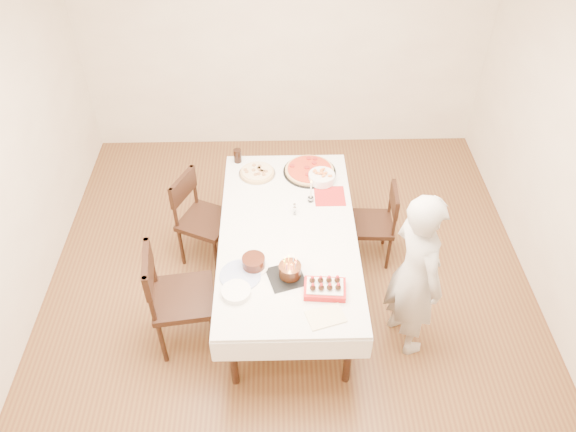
{
  "coord_description": "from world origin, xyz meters",
  "views": [
    {
      "loc": [
        -0.09,
        -3.26,
        4.02
      ],
      "look_at": [
        -0.02,
        0.1,
        0.93
      ],
      "focal_mm": 35.0,
      "sensor_mm": 36.0,
      "label": 1
    }
  ],
  "objects_px": {
    "pasta_bowl": "(322,178)",
    "layer_cake": "(254,262)",
    "taper_candle": "(311,191)",
    "chair_left_savory": "(206,221)",
    "cola_glass": "(238,156)",
    "dining_table": "(288,262)",
    "chair_left_dessert": "(184,298)",
    "strawberry_box": "(325,288)",
    "person": "(416,275)",
    "chair_right_savory": "(371,224)",
    "pizza_pepperoni": "(309,170)",
    "birthday_cake": "(290,267)",
    "pizza_white": "(257,173)"
  },
  "relations": [
    {
      "from": "birthday_cake",
      "to": "chair_right_savory",
      "type": "bearing_deg",
      "value": 49.13
    },
    {
      "from": "chair_left_savory",
      "to": "layer_cake",
      "type": "xyz_separation_m",
      "value": [
        0.48,
        -0.84,
        0.33
      ]
    },
    {
      "from": "person",
      "to": "pizza_pepperoni",
      "type": "distance_m",
      "value": 1.52
    },
    {
      "from": "cola_glass",
      "to": "strawberry_box",
      "type": "bearing_deg",
      "value": -66.16
    },
    {
      "from": "chair_right_savory",
      "to": "dining_table",
      "type": "bearing_deg",
      "value": -148.65
    },
    {
      "from": "chair_left_savory",
      "to": "pasta_bowl",
      "type": "height_order",
      "value": "chair_left_savory"
    },
    {
      "from": "pizza_white",
      "to": "cola_glass",
      "type": "distance_m",
      "value": 0.28
    },
    {
      "from": "pizza_pepperoni",
      "to": "cola_glass",
      "type": "height_order",
      "value": "cola_glass"
    },
    {
      "from": "taper_candle",
      "to": "cola_glass",
      "type": "height_order",
      "value": "taper_candle"
    },
    {
      "from": "dining_table",
      "to": "chair_left_savory",
      "type": "xyz_separation_m",
      "value": [
        -0.75,
        0.45,
        0.09
      ]
    },
    {
      "from": "dining_table",
      "to": "pizza_pepperoni",
      "type": "xyz_separation_m",
      "value": [
        0.22,
        0.8,
        0.4
      ]
    },
    {
      "from": "chair_right_savory",
      "to": "taper_candle",
      "type": "height_order",
      "value": "taper_candle"
    },
    {
      "from": "birthday_cake",
      "to": "dining_table",
      "type": "bearing_deg",
      "value": 90.5
    },
    {
      "from": "pizza_white",
      "to": "taper_candle",
      "type": "distance_m",
      "value": 0.63
    },
    {
      "from": "chair_left_dessert",
      "to": "pasta_bowl",
      "type": "relative_size",
      "value": 4.26
    },
    {
      "from": "dining_table",
      "to": "chair_left_savory",
      "type": "distance_m",
      "value": 0.88
    },
    {
      "from": "chair_right_savory",
      "to": "chair_left_dessert",
      "type": "relative_size",
      "value": 0.81
    },
    {
      "from": "chair_left_savory",
      "to": "pizza_white",
      "type": "distance_m",
      "value": 0.66
    },
    {
      "from": "taper_candle",
      "to": "pizza_white",
      "type": "bearing_deg",
      "value": 140.9
    },
    {
      "from": "pasta_bowl",
      "to": "strawberry_box",
      "type": "height_order",
      "value": "pasta_bowl"
    },
    {
      "from": "chair_left_dessert",
      "to": "person",
      "type": "relative_size",
      "value": 0.66
    },
    {
      "from": "dining_table",
      "to": "chair_left_dessert",
      "type": "xyz_separation_m",
      "value": [
        -0.85,
        -0.49,
        0.14
      ]
    },
    {
      "from": "chair_right_savory",
      "to": "cola_glass",
      "type": "distance_m",
      "value": 1.43
    },
    {
      "from": "dining_table",
      "to": "cola_glass",
      "type": "relative_size",
      "value": 15.59
    },
    {
      "from": "chair_left_savory",
      "to": "taper_candle",
      "type": "distance_m",
      "value": 1.05
    },
    {
      "from": "chair_left_savory",
      "to": "pizza_white",
      "type": "height_order",
      "value": "chair_left_savory"
    },
    {
      "from": "dining_table",
      "to": "person",
      "type": "relative_size",
      "value": 1.36
    },
    {
      "from": "chair_right_savory",
      "to": "pizza_pepperoni",
      "type": "relative_size",
      "value": 1.68
    },
    {
      "from": "layer_cake",
      "to": "birthday_cake",
      "type": "distance_m",
      "value": 0.3
    },
    {
      "from": "pizza_pepperoni",
      "to": "layer_cake",
      "type": "xyz_separation_m",
      "value": [
        -0.5,
        -1.18,
        0.03
      ]
    },
    {
      "from": "layer_cake",
      "to": "strawberry_box",
      "type": "bearing_deg",
      "value": -26.32
    },
    {
      "from": "pizza_pepperoni",
      "to": "cola_glass",
      "type": "relative_size",
      "value": 3.62
    },
    {
      "from": "cola_glass",
      "to": "birthday_cake",
      "type": "distance_m",
      "value": 1.54
    },
    {
      "from": "chair_left_savory",
      "to": "layer_cake",
      "type": "distance_m",
      "value": 1.02
    },
    {
      "from": "pasta_bowl",
      "to": "layer_cake",
      "type": "relative_size",
      "value": 1.05
    },
    {
      "from": "chair_left_savory",
      "to": "cola_glass",
      "type": "xyz_separation_m",
      "value": [
        0.29,
        0.53,
        0.35
      ]
    },
    {
      "from": "chair_right_savory",
      "to": "chair_left_dessert",
      "type": "distance_m",
      "value": 1.88
    },
    {
      "from": "chair_right_savory",
      "to": "chair_left_savory",
      "type": "bearing_deg",
      "value": -178.04
    },
    {
      "from": "dining_table",
      "to": "pasta_bowl",
      "type": "distance_m",
      "value": 0.85
    },
    {
      "from": "pasta_bowl",
      "to": "cola_glass",
      "type": "xyz_separation_m",
      "value": [
        -0.78,
        0.32,
        0.02
      ]
    },
    {
      "from": "chair_right_savory",
      "to": "pizza_pepperoni",
      "type": "xyz_separation_m",
      "value": [
        -0.57,
        0.37,
        0.36
      ]
    },
    {
      "from": "pizza_pepperoni",
      "to": "pasta_bowl",
      "type": "xyz_separation_m",
      "value": [
        0.1,
        -0.14,
        0.02
      ]
    },
    {
      "from": "strawberry_box",
      "to": "birthday_cake",
      "type": "bearing_deg",
      "value": 147.1
    },
    {
      "from": "taper_candle",
      "to": "layer_cake",
      "type": "height_order",
      "value": "taper_candle"
    },
    {
      "from": "pizza_white",
      "to": "cola_glass",
      "type": "xyz_separation_m",
      "value": [
        -0.19,
        0.2,
        0.05
      ]
    },
    {
      "from": "dining_table",
      "to": "pasta_bowl",
      "type": "height_order",
      "value": "pasta_bowl"
    },
    {
      "from": "dining_table",
      "to": "pizza_pepperoni",
      "type": "bearing_deg",
      "value": 74.62
    },
    {
      "from": "person",
      "to": "strawberry_box",
      "type": "height_order",
      "value": "person"
    },
    {
      "from": "chair_left_dessert",
      "to": "pizza_white",
      "type": "distance_m",
      "value": 1.42
    },
    {
      "from": "chair_right_savory",
      "to": "birthday_cake",
      "type": "distance_m",
      "value": 1.28
    }
  ]
}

